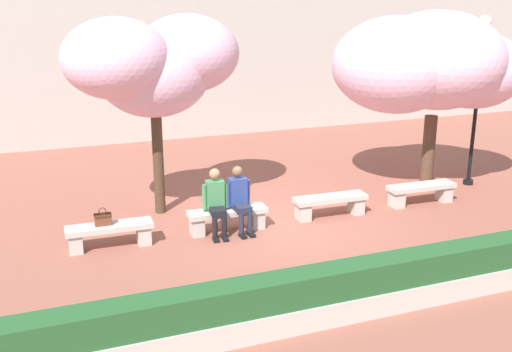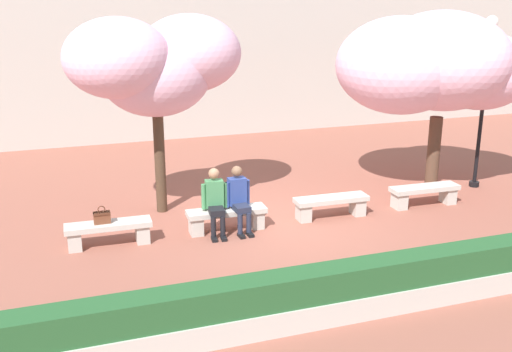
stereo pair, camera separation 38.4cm
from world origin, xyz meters
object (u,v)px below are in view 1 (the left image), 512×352
stone_bench_center (330,203)px  person_seated_left (216,200)px  stone_bench_near_east (421,191)px  person_seated_right (239,197)px  stone_bench_near_west (227,217)px  cherry_tree_secondary (428,64)px  handbag (103,218)px  stone_bench_west_end (110,232)px  cherry_tree_main (154,63)px  lamp_post_with_banner (479,86)px

stone_bench_center → person_seated_left: 2.53m
stone_bench_near_east → person_seated_right: size_ratio=1.22×
person_seated_left → stone_bench_near_west: bearing=12.5°
stone_bench_near_east → cherry_tree_secondary: 2.96m
cherry_tree_secondary → person_seated_right: bearing=-167.0°
person_seated_left → handbag: size_ratio=3.81×
person_seated_left → handbag: 2.13m
stone_bench_west_end → stone_bench_center: bearing=0.0°
stone_bench_near_west → stone_bench_near_east: same height
stone_bench_near_east → cherry_tree_main: 6.39m
stone_bench_west_end → person_seated_left: 2.06m
handbag → cherry_tree_secondary: bearing=8.2°
cherry_tree_secondary → lamp_post_with_banner: (1.23, -0.32, -0.52)m
stone_bench_west_end → lamp_post_with_banner: (8.76, 0.79, 2.12)m
stone_bench_west_end → stone_bench_near_west: bearing=0.0°
stone_bench_west_end → stone_bench_center: 4.52m
cherry_tree_main → cherry_tree_secondary: (6.25, -0.41, -0.21)m
lamp_post_with_banner → person_seated_left: bearing=-172.8°
cherry_tree_secondary → stone_bench_near_east: bearing=-124.0°
person_seated_right → handbag: 2.60m
stone_bench_center → lamp_post_with_banner: bearing=10.6°
stone_bench_center → stone_bench_near_east: same height
person_seated_left → person_seated_right: (0.47, -0.00, 0.00)m
stone_bench_west_end → lamp_post_with_banner: 9.05m
person_seated_right → stone_bench_center: bearing=1.5°
person_seated_left → lamp_post_with_banner: lamp_post_with_banner is taller
stone_bench_west_end → person_seated_right: person_seated_right is taller
stone_bench_near_east → handbag: handbag is taller
stone_bench_near_west → cherry_tree_main: (-0.98, 1.52, 2.86)m
stone_bench_near_east → person_seated_right: (-4.29, -0.05, 0.40)m
stone_bench_west_end → stone_bench_near_west: (2.26, 0.00, 0.00)m
stone_bench_near_east → person_seated_left: (-4.76, -0.05, 0.40)m
stone_bench_near_east → person_seated_right: bearing=-179.3°
stone_bench_near_west → stone_bench_near_east: size_ratio=1.00×
stone_bench_center → cherry_tree_main: size_ratio=0.38×
person_seated_left → handbag: (-2.12, 0.06, -0.12)m
stone_bench_center → cherry_tree_secondary: (3.01, 1.11, 2.64)m
cherry_tree_main → stone_bench_center: bearing=-25.2°
stone_bench_near_west → stone_bench_center: bearing=0.0°
cherry_tree_secondary → handbag: bearing=-171.8°
stone_bench_near_east → lamp_post_with_banner: 3.01m
stone_bench_near_west → cherry_tree_secondary: size_ratio=0.35×
handbag → person_seated_left: bearing=-1.7°
stone_bench_center → stone_bench_near_east: bearing=0.0°
stone_bench_west_end → cherry_tree_main: 3.48m
stone_bench_west_end → handbag: size_ratio=4.65×
person_seated_left → lamp_post_with_banner: (6.74, 0.85, 1.72)m
stone_bench_center → person_seated_right: (-2.03, -0.05, 0.40)m
person_seated_left → person_seated_right: 0.47m
stone_bench_west_end → stone_bench_near_west: same height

